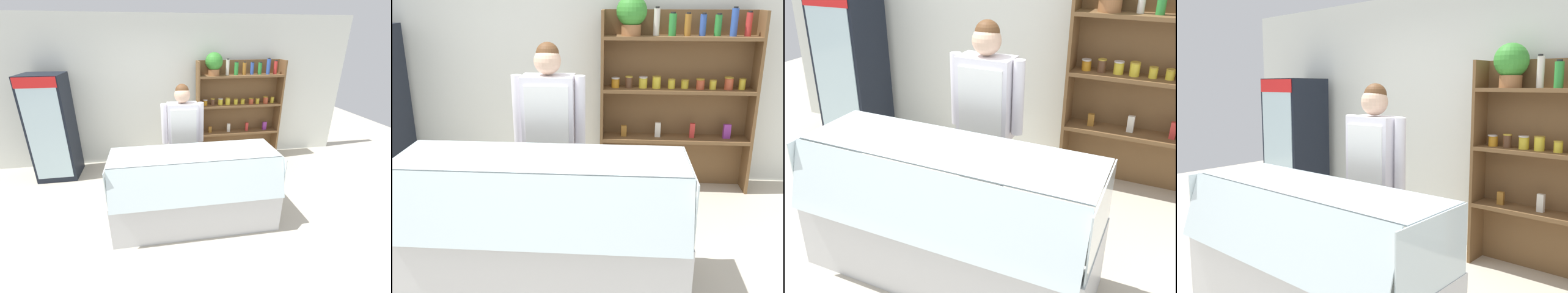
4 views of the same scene
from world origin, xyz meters
TOP-DOWN VIEW (x-y plane):
  - ground_plane at (0.00, 0.00)m, footprint 12.00×12.00m
  - back_wall at (0.00, 2.15)m, footprint 6.80×0.10m
  - drinks_fridge at (-2.16, 1.67)m, footprint 0.64×0.59m
  - shelving_unit at (1.08, 1.88)m, footprint 1.62×0.31m
  - deli_display_case at (0.00, 0.01)m, footprint 2.08×0.81m
  - shop_clerk at (-0.05, 0.78)m, footprint 0.62×0.25m

SIDE VIEW (x-z plane):
  - ground_plane at x=0.00m, z-range 0.00..0.00m
  - deli_display_case at x=0.00m, z-range -0.19..0.82m
  - drinks_fridge at x=-2.16m, z-range 0.00..1.79m
  - shop_clerk at x=-0.05m, z-range 0.16..1.89m
  - shelving_unit at x=1.08m, z-range 0.17..2.25m
  - back_wall at x=0.00m, z-range 0.00..2.70m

